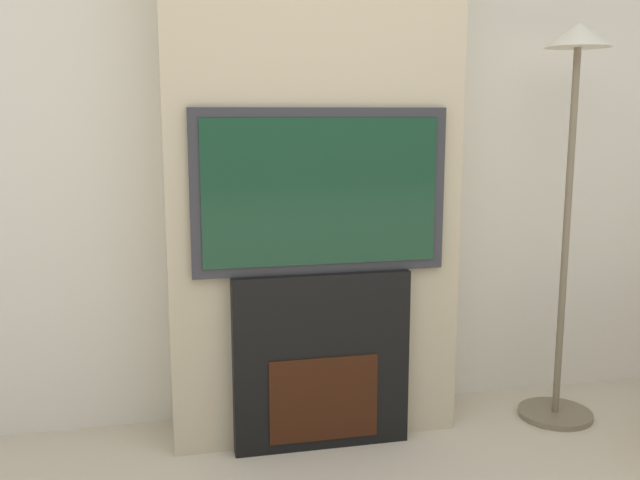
# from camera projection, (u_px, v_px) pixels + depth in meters

# --- Properties ---
(wall_back) EXTENTS (6.00, 0.06, 2.70)m
(wall_back) POSITION_uv_depth(u_px,v_px,m) (301.00, 112.00, 3.09)
(wall_back) COLOR silver
(wall_back) RESTS_ON ground_plane
(chimney_breast) EXTENTS (1.19, 0.35, 2.70)m
(chimney_breast) POSITION_uv_depth(u_px,v_px,m) (311.00, 112.00, 2.89)
(chimney_breast) COLOR #BCAD8E
(chimney_breast) RESTS_ON ground_plane
(fireplace) EXTENTS (0.72, 0.15, 0.72)m
(fireplace) POSITION_uv_depth(u_px,v_px,m) (320.00, 359.00, 2.90)
(fireplace) COLOR black
(fireplace) RESTS_ON ground_plane
(television) EXTENTS (1.01, 0.07, 0.64)m
(television) POSITION_uv_depth(u_px,v_px,m) (320.00, 191.00, 2.77)
(television) COLOR #2D2D33
(television) RESTS_ON fireplace
(floor_lamp) EXTENTS (0.33, 0.33, 1.71)m
(floor_lamp) POSITION_uv_depth(u_px,v_px,m) (571.00, 156.00, 3.00)
(floor_lamp) COLOR #726651
(floor_lamp) RESTS_ON ground_plane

